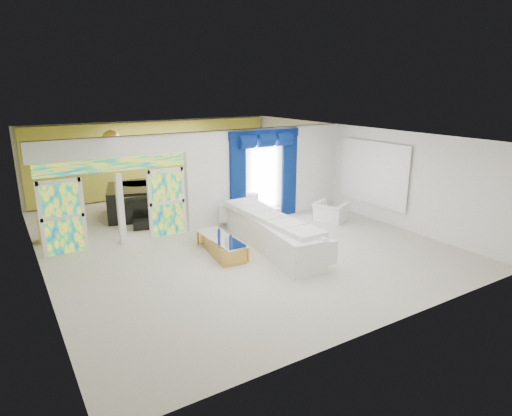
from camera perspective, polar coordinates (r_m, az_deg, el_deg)
floor at (r=12.89m, az=-3.95°, el=-3.66°), size 12.00×12.00×0.00m
dividing_wall at (r=14.38m, az=1.68°, el=4.63°), size 5.70×0.18×3.00m
dividing_header at (r=12.20m, az=-18.50°, el=7.65°), size 4.30×0.18×0.55m
stained_panel_left at (r=12.30m, az=-24.23°, el=-1.12°), size 0.95×0.04×2.00m
stained_panel_right at (r=12.93m, az=-11.71°, el=0.75°), size 0.95×0.04×2.00m
stained_transom at (r=12.27m, az=-18.30°, el=5.46°), size 4.00×0.05×0.35m
window_pane at (r=14.17m, az=1.06°, el=4.26°), size 1.00×0.02×2.30m
blue_drape_left at (r=13.65m, az=-2.42°, el=3.59°), size 0.55×0.10×2.80m
blue_drape_right at (r=14.71m, az=4.41°, el=4.45°), size 0.55×0.10×2.80m
blue_pelmet at (r=13.94m, az=1.15°, el=9.77°), size 2.60×0.12×0.25m
wall_mirror at (r=14.64m, az=15.28°, el=4.48°), size 0.04×2.70×1.90m
gold_curtains at (r=17.82m, az=-12.99°, el=6.42°), size 9.70×0.12×2.90m
white_sofa at (r=11.84m, az=1.92°, el=-3.31°), size 1.45×4.40×0.82m
coffee_table at (r=11.51m, az=-4.56°, el=-4.99°), size 0.86×1.96×0.42m
console_table at (r=13.97m, az=0.60°, el=-1.12°), size 1.33×0.44×0.44m
table_lamp at (r=13.68m, az=-0.46°, el=0.74°), size 0.36×0.36×0.58m
armchair at (r=14.29m, az=9.81°, el=-0.55°), size 1.18×1.24×0.64m
grand_piano at (r=15.25m, az=-16.10°, el=0.84°), size 2.02×2.36×1.02m
piano_bench at (r=13.87m, az=-14.16°, el=-2.06°), size 0.94×0.57×0.29m
tv_console at (r=13.64m, az=-25.66°, el=-2.30°), size 0.64×0.60×0.83m
chandelier at (r=14.65m, az=-18.62°, el=8.59°), size 0.60×0.60×0.60m
decanters at (r=11.26m, az=-4.28°, el=-3.85°), size 0.23×0.89×0.23m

